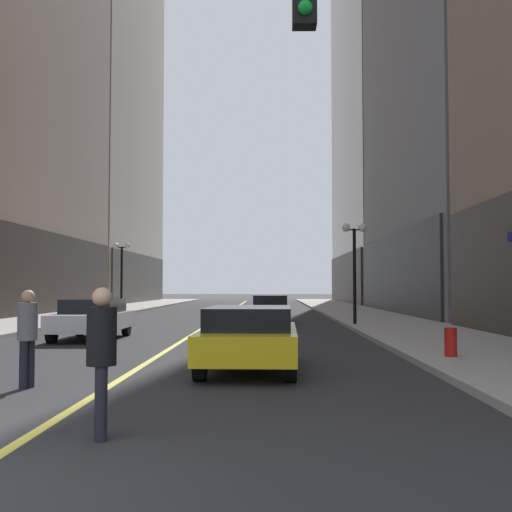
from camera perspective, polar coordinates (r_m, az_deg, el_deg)
The scene contains 13 objects.
ground_plane at distance 40.28m, azimuth -2.74°, elevation -5.21°, with size 200.00×200.00×0.00m, color #2D2D30.
sidewalk_left at distance 41.67m, azimuth -14.17°, elevation -4.94°, with size 4.50×78.00×0.15m, color #ADA8A0.
sidewalk_right at distance 40.55m, azimuth 9.02°, elevation -5.05°, with size 4.50×78.00×0.15m, color #ADA8A0.
lane_centre_stripe at distance 40.28m, azimuth -2.74°, elevation -5.20°, with size 0.16×70.00×0.01m, color #E5D64C.
car_yellow at distance 13.22m, azimuth -0.54°, elevation -7.16°, with size 2.02×4.66×1.32m.
car_white at distance 21.61m, azimuth -14.49°, elevation -5.36°, with size 1.93×4.27×1.32m.
car_silver at distance 30.24m, azimuth 1.34°, elevation -4.67°, with size 1.89×4.32×1.32m.
pedestrian_in_grey_suit at distance 11.64m, azimuth -19.83°, elevation -6.33°, with size 0.45×0.45×1.68m.
pedestrian_in_black_coat at distance 7.52m, azimuth -13.70°, elevation -8.23°, with size 0.42×0.42×1.73m.
traffic_light_near_right at distance 7.93m, azimuth 20.48°, elevation 12.06°, with size 3.43×0.35×5.65m.
street_lamp_left_far at distance 40.20m, azimuth -11.97°, elevation -0.51°, with size 1.06×0.36×4.43m.
street_lamp_right_mid at distance 27.34m, azimuth 8.83°, elevation 0.48°, with size 1.06×0.36×4.43m.
fire_hydrant_right at distance 15.19m, azimuth 17.09°, elevation -7.68°, with size 0.28×0.28×0.80m, color red.
Camera 1 is at (2.79, -5.15, 1.74)m, focal length 44.54 mm.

